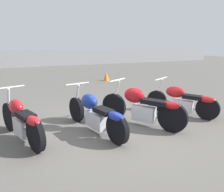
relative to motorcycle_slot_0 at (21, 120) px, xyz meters
The scene contains 7 objects.
ground_plane 2.08m from the motorcycle_slot_0, ahead, with size 60.00×60.00×0.00m, color #5B5954.
fence_back 15.62m from the motorcycle_slot_0, 82.54° to the left, with size 40.00×0.04×1.40m.
motorcycle_slot_0 is the anchor object (origin of this frame).
motorcycle_slot_1 1.46m from the motorcycle_slot_0, ahead, with size 0.72×2.17×0.96m.
motorcycle_slot_2 2.58m from the motorcycle_slot_0, ahead, with size 1.19×1.93×1.02m.
motorcycle_slot_3 3.95m from the motorcycle_slot_0, ahead, with size 1.10×1.78×0.94m.
traffic_cone_near 7.50m from the motorcycle_slot_0, 53.13° to the left, with size 0.32×0.32×0.44m.
Camera 1 is at (-2.18, -4.12, 1.83)m, focal length 35.00 mm.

